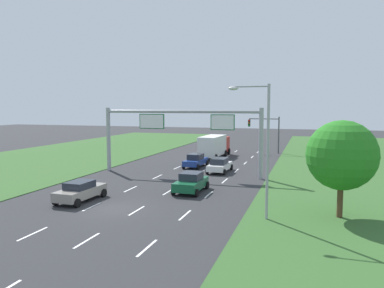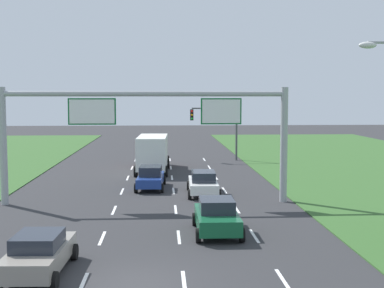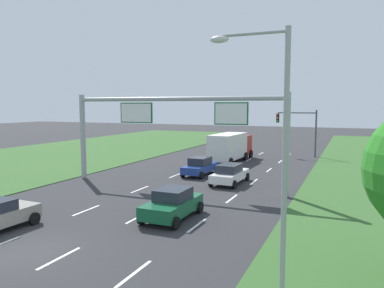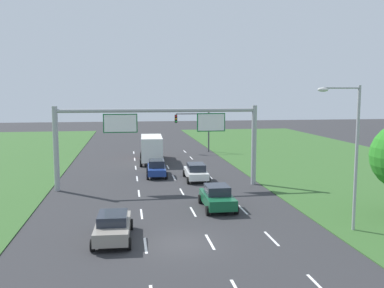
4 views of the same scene
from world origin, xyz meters
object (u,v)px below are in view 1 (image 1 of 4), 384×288
Objects in this scene: sign_gantry at (181,128)px; traffic_light_mast at (266,128)px; car_far_ahead at (80,191)px; car_lead_silver at (191,182)px; car_mid_lane at (220,165)px; roadside_tree_near at (342,155)px; street_lamp at (262,139)px; box_truck at (214,145)px; car_near_red at (196,160)px.

sign_gantry is 3.08× the size of traffic_light_mast.
sign_gantry is 22.14m from traffic_light_mast.
car_far_ahead is 0.26× the size of sign_gantry.
car_lead_silver is 9.96m from car_mid_lane.
roadside_tree_near is (11.32, -4.21, 3.24)m from car_lead_silver.
car_far_ahead is (-7.14, -15.41, -0.01)m from car_mid_lane.
traffic_light_mast is 0.66× the size of street_lamp.
sign_gantry is 16.66m from street_lamp.
car_lead_silver is 21.60m from box_truck.
street_lamp is at bearing -159.58° from roadside_tree_near.
street_lamp is at bearing -66.66° from car_mid_lane.
car_mid_lane is 0.26× the size of sign_gantry.
sign_gantry is (3.56, 12.79, 4.09)m from car_far_ahead.
car_mid_lane is at bearing -32.90° from car_near_red.
traffic_light_mast reaches higher than car_mid_lane.
roadside_tree_near reaches higher than car_mid_lane.
roadside_tree_near is at bearing -50.18° from car_mid_lane.
box_truck reaches higher than car_lead_silver.
car_mid_lane is at bearing 89.90° from car_lead_silver.
car_far_ahead is 27.04m from box_truck.
car_far_ahead is 0.53× the size of street_lamp.
car_far_ahead is 35.52m from traffic_light_mast.
car_near_red is at bearing 131.45° from roadside_tree_near.
car_lead_silver is 12.51m from roadside_tree_near.
car_far_ahead is at bearing 177.71° from street_lamp.
traffic_light_mast is at bearing 75.88° from car_far_ahead.
box_truck is (3.68, 26.77, 0.91)m from car_far_ahead.
car_near_red is 8.90m from box_truck.
box_truck is 1.00× the size of street_lamp.
car_lead_silver is 0.50× the size of street_lamp.
street_lamp reaches higher than car_far_ahead.
car_far_ahead is 0.53× the size of box_truck.
box_truck is 29.24m from street_lamp.
sign_gantry is at bearing -88.23° from box_truck.
traffic_light_mast is 0.89× the size of roadside_tree_near.
car_far_ahead is 14.23m from street_lamp.
sign_gantry is at bearing -106.87° from traffic_light_mast.
box_truck is at bearing 108.41° from car_mid_lane.
traffic_light_mast is 34.70m from street_lamp.
street_lamp is at bearing -0.04° from car_far_ahead.
sign_gantry reaches higher than traffic_light_mast.
box_truck reaches higher than car_far_ahead.
car_lead_silver is 0.50× the size of box_truck.
sign_gantry is at bearing 115.89° from car_lead_silver.
car_lead_silver is at bearing 40.02° from car_far_ahead.
roadside_tree_near is at bearing -45.90° from car_near_red.
car_near_red is at bearing 105.72° from car_lead_silver.
roadside_tree_near is (11.22, -14.17, 3.27)m from car_mid_lane.
street_lamp reaches higher than traffic_light_mast.
car_far_ahead is (-3.65, -17.91, -0.01)m from car_near_red.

